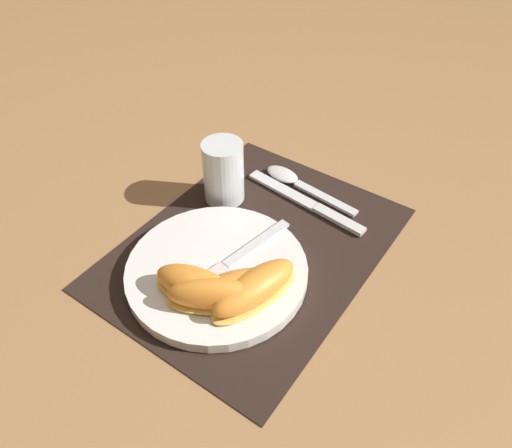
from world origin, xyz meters
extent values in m
plane|color=#A37547|center=(0.00, 0.00, 0.00)|extent=(3.00, 3.00, 0.00)
cube|color=black|center=(0.00, 0.00, 0.00)|extent=(0.42, 0.32, 0.00)
cylinder|color=white|center=(-0.07, 0.01, 0.01)|extent=(0.24, 0.24, 0.02)
cylinder|color=silver|center=(0.06, 0.10, 0.05)|extent=(0.06, 0.06, 0.10)
cylinder|color=yellow|center=(0.06, 0.10, 0.02)|extent=(0.05, 0.05, 0.04)
cube|color=silver|center=(0.12, -0.08, 0.01)|extent=(0.03, 0.09, 0.01)
cube|color=silver|center=(0.13, 0.03, 0.01)|extent=(0.03, 0.13, 0.01)
cube|color=silver|center=(0.15, -0.03, 0.01)|extent=(0.03, 0.12, 0.01)
ellipsoid|color=silver|center=(0.16, 0.05, 0.01)|extent=(0.04, 0.06, 0.01)
cube|color=silver|center=(-0.01, -0.01, 0.02)|extent=(0.12, 0.03, 0.00)
cube|color=silver|center=(-0.10, 0.00, 0.02)|extent=(0.08, 0.04, 0.00)
ellipsoid|color=#F7C656|center=(-0.12, 0.00, 0.02)|extent=(0.07, 0.12, 0.01)
ellipsoid|color=orange|center=(-0.12, 0.00, 0.04)|extent=(0.07, 0.11, 0.04)
ellipsoid|color=#F7C656|center=(-0.12, -0.03, 0.02)|extent=(0.10, 0.12, 0.01)
ellipsoid|color=orange|center=(-0.12, -0.03, 0.04)|extent=(0.09, 0.11, 0.04)
ellipsoid|color=#F7C656|center=(-0.10, -0.04, 0.02)|extent=(0.13, 0.11, 0.01)
ellipsoid|color=orange|center=(-0.10, -0.04, 0.04)|extent=(0.12, 0.10, 0.03)
ellipsoid|color=#F7C656|center=(-0.08, -0.06, 0.02)|extent=(0.14, 0.08, 0.01)
ellipsoid|color=orange|center=(-0.08, -0.06, 0.04)|extent=(0.13, 0.08, 0.04)
camera|label=1|loc=(-0.40, -0.29, 0.51)|focal=35.00mm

